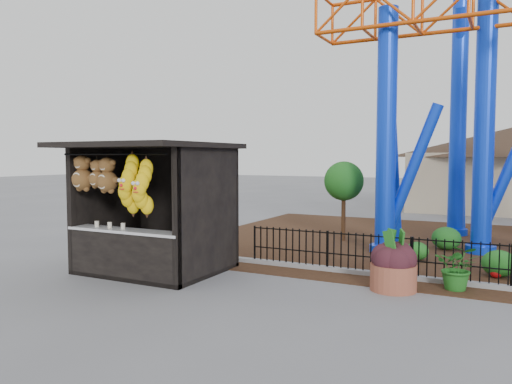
% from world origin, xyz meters
% --- Properties ---
extents(ground, '(120.00, 120.00, 0.00)m').
position_xyz_m(ground, '(0.00, 0.00, 0.00)').
color(ground, slate).
rests_on(ground, ground).
extents(mulch_bed, '(18.00, 12.00, 0.02)m').
position_xyz_m(mulch_bed, '(4.00, 8.00, 0.01)').
color(mulch_bed, '#331E11').
rests_on(mulch_bed, ground).
extents(curb, '(18.00, 0.18, 0.12)m').
position_xyz_m(curb, '(4.00, 3.00, 0.06)').
color(curb, gray).
rests_on(curb, ground).
extents(prize_booth, '(3.50, 3.40, 3.12)m').
position_xyz_m(prize_booth, '(-3.02, 0.90, 1.54)').
color(prize_booth, black).
rests_on(prize_booth, ground).
extents(terracotta_planter, '(1.13, 1.13, 0.56)m').
position_xyz_m(terracotta_planter, '(2.60, 1.97, 0.28)').
color(terracotta_planter, '#994E37').
rests_on(terracotta_planter, ground).
extents(planter_foliage, '(0.70, 0.70, 0.64)m').
position_xyz_m(planter_foliage, '(2.60, 1.97, 0.88)').
color(planter_foliage, '#33141B').
rests_on(planter_foliage, terracotta_planter).
extents(potted_plant, '(0.89, 0.78, 0.98)m').
position_xyz_m(potted_plant, '(3.80, 2.59, 0.49)').
color(potted_plant, '#275F1B').
rests_on(potted_plant, ground).
extents(landscaping, '(7.21, 4.34, 0.68)m').
position_xyz_m(landscaping, '(4.51, 5.82, 0.30)').
color(landscaping, '#1C5A1A').
rests_on(landscaping, mulch_bed).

